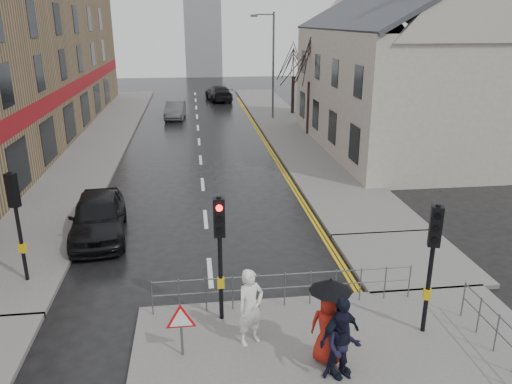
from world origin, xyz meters
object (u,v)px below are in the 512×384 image
object	(u,v)px
car_parked	(98,216)
car_mid	(175,110)
pedestrian_b	(342,346)
pedestrian_a	(251,307)
pedestrian_d	(340,337)
pedestrian_with_umbrella	(329,318)

from	to	relation	value
car_parked	car_mid	world-z (taller)	car_parked
pedestrian_b	car_parked	world-z (taller)	pedestrian_b
car_parked	car_mid	bearing A→B (deg)	78.88
pedestrian_a	car_mid	distance (m)	30.52
car_mid	pedestrian_a	bearing A→B (deg)	-81.42
car_parked	pedestrian_d	bearing A→B (deg)	-58.55
pedestrian_with_umbrella	car_mid	xyz separation A→B (m)	(-4.23, 31.32, -0.59)
pedestrian_d	car_parked	world-z (taller)	pedestrian_d
pedestrian_a	pedestrian_d	xyz separation A→B (m)	(1.78, -1.39, -0.02)
pedestrian_with_umbrella	pedestrian_d	bearing A→B (deg)	-75.59
car_mid	car_parked	bearing A→B (deg)	-91.60
pedestrian_b	pedestrian_d	world-z (taller)	pedestrian_d
pedestrian_a	car_mid	bearing A→B (deg)	66.97
pedestrian_with_umbrella	car_parked	bearing A→B (deg)	128.28
pedestrian_b	car_mid	xyz separation A→B (m)	(-4.37, 31.94, -0.27)
car_parked	car_mid	distance (m)	23.31
pedestrian_b	car_parked	xyz separation A→B (m)	(-6.55, 8.73, -0.15)
pedestrian_b	car_parked	bearing A→B (deg)	136.23
pedestrian_a	car_parked	world-z (taller)	pedestrian_a
car_mid	pedestrian_d	bearing A→B (deg)	-78.45
pedestrian_a	pedestrian_b	bearing A→B (deg)	-68.24
pedestrian_a	car_parked	size ratio (longest dim) A/B	0.41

